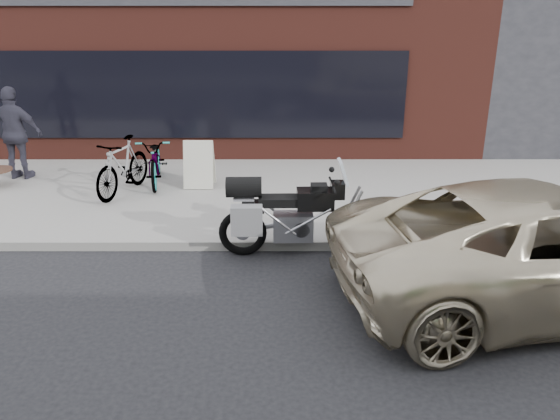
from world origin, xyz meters
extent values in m
cube|color=gray|center=(0.00, 7.00, 0.07)|extent=(44.00, 6.00, 0.15)
cube|color=#57241C|center=(-2.00, 14.00, 2.25)|extent=(14.00, 10.00, 4.50)
cube|color=black|center=(-2.00, 8.97, 1.70)|extent=(10.00, 0.08, 2.00)
torus|color=black|center=(-0.50, 3.88, 0.36)|extent=(0.74, 0.14, 0.74)
torus|color=black|center=(1.15, 3.92, 0.36)|extent=(0.74, 0.14, 0.74)
cube|color=#B7B7BC|center=(0.27, 3.90, 0.46)|extent=(0.61, 0.35, 0.42)
cube|color=black|center=(0.60, 3.91, 0.90)|extent=(0.56, 0.37, 0.29)
cube|color=black|center=(0.05, 3.89, 0.88)|extent=(0.61, 0.32, 0.13)
cube|color=black|center=(-0.33, 3.88, 0.79)|extent=(0.34, 0.25, 0.15)
cube|color=black|center=(0.93, 3.92, 1.05)|extent=(0.21, 0.27, 0.24)
cube|color=silver|center=(1.01, 3.92, 1.32)|extent=(0.17, 0.33, 0.37)
cylinder|color=black|center=(0.86, 3.91, 1.13)|extent=(0.05, 0.77, 0.03)
cube|color=#B7B7BC|center=(-0.47, 3.88, 0.95)|extent=(0.32, 0.34, 0.03)
cube|color=slate|center=(-0.42, 3.59, 0.68)|extent=(0.47, 0.21, 0.44)
cylinder|color=black|center=(-0.47, 3.88, 1.10)|extent=(0.54, 0.32, 0.31)
cylinder|color=#B7B7BC|center=(-0.17, 4.06, 0.39)|extent=(0.61, 0.10, 0.21)
imported|color=#C2B597|center=(3.50, 2.49, 0.77)|extent=(5.85, 3.37, 1.53)
imported|color=gray|center=(-2.50, 7.11, 0.65)|extent=(0.94, 1.98, 1.00)
imported|color=gray|center=(-3.00, 6.43, 0.70)|extent=(1.03, 1.91, 1.11)
cube|color=beige|center=(-1.58, 6.79, 0.63)|extent=(0.60, 0.30, 0.96)
cube|color=beige|center=(-1.57, 7.04, 0.63)|extent=(0.60, 0.30, 0.96)
imported|color=#343240|center=(-5.50, 7.48, 1.13)|extent=(1.18, 0.58, 1.95)
camera|label=1|loc=(0.07, -3.84, 3.61)|focal=35.00mm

